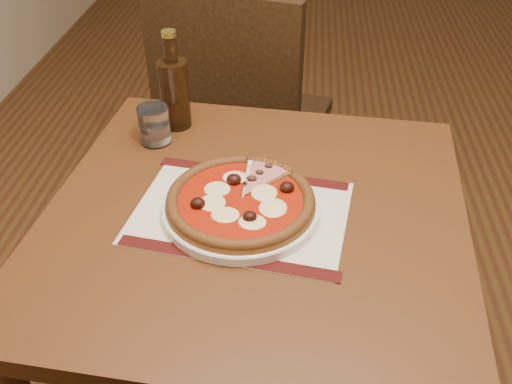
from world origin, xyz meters
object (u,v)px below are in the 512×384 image
(chair_far, at_px, (239,113))
(plate, at_px, (241,208))
(table, at_px, (255,249))
(bottle, at_px, (174,90))
(pizza, at_px, (241,200))
(water_glass, at_px, (154,125))

(chair_far, xyz_separation_m, plate, (0.09, -0.73, 0.21))
(table, distance_m, bottle, 0.42)
(table, relative_size, bottle, 3.73)
(plate, bearing_deg, bottle, 120.85)
(pizza, xyz_separation_m, water_glass, (-0.22, 0.24, 0.01))
(chair_far, bearing_deg, pizza, 112.41)
(plate, height_order, water_glass, water_glass)
(table, bearing_deg, bottle, 125.01)
(chair_far, relative_size, pizza, 3.44)
(pizza, bearing_deg, chair_far, 97.20)
(plate, bearing_deg, pizza, -114.18)
(chair_far, bearing_deg, table, 114.56)
(water_glass, bearing_deg, pizza, -47.12)
(plate, distance_m, bottle, 0.37)
(water_glass, bearing_deg, plate, -47.08)
(chair_far, height_order, pizza, chair_far)
(table, bearing_deg, plate, -162.68)
(bottle, bearing_deg, water_glass, -113.44)
(chair_far, relative_size, water_glass, 11.32)
(table, xyz_separation_m, plate, (-0.03, -0.01, 0.11))
(table, distance_m, pizza, 0.13)
(table, height_order, bottle, bottle)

